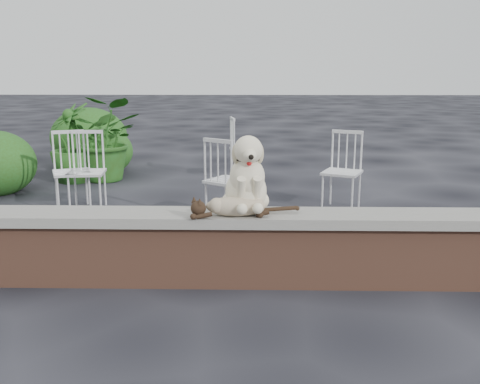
{
  "coord_description": "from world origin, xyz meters",
  "views": [
    {
      "loc": [
        0.16,
        -4.1,
        1.69
      ],
      "look_at": [
        0.07,
        0.2,
        0.7
      ],
      "focal_mm": 40.77,
      "sensor_mm": 36.0,
      "label": 1
    }
  ],
  "objects_px": {
    "cat": "(235,205)",
    "chair_c": "(229,179)",
    "dog": "(246,172)",
    "chair_d": "(342,171)",
    "chair_e": "(245,148)",
    "chair_a": "(71,171)",
    "potted_plant_b": "(72,143)",
    "chair_b": "(86,171)",
    "potted_plant_a": "(106,139)"
  },
  "relations": [
    {
      "from": "chair_d",
      "to": "cat",
      "type": "bearing_deg",
      "value": -92.35
    },
    {
      "from": "potted_plant_a",
      "to": "chair_e",
      "type": "bearing_deg",
      "value": 5.4
    },
    {
      "from": "chair_d",
      "to": "chair_b",
      "type": "relative_size",
      "value": 1.0
    },
    {
      "from": "chair_e",
      "to": "dog",
      "type": "bearing_deg",
      "value": 170.84
    },
    {
      "from": "chair_c",
      "to": "potted_plant_a",
      "type": "height_order",
      "value": "potted_plant_a"
    },
    {
      "from": "chair_a",
      "to": "chair_b",
      "type": "relative_size",
      "value": 1.0
    },
    {
      "from": "chair_d",
      "to": "potted_plant_a",
      "type": "height_order",
      "value": "potted_plant_a"
    },
    {
      "from": "cat",
      "to": "chair_d",
      "type": "bearing_deg",
      "value": 55.98
    },
    {
      "from": "chair_e",
      "to": "chair_d",
      "type": "bearing_deg",
      "value": -157.28
    },
    {
      "from": "dog",
      "to": "potted_plant_b",
      "type": "bearing_deg",
      "value": 116.72
    },
    {
      "from": "chair_a",
      "to": "chair_c",
      "type": "xyz_separation_m",
      "value": [
        1.91,
        -0.45,
        0.0
      ]
    },
    {
      "from": "cat",
      "to": "potted_plant_a",
      "type": "distance_m",
      "value": 4.59
    },
    {
      "from": "chair_b",
      "to": "potted_plant_a",
      "type": "relative_size",
      "value": 0.74
    },
    {
      "from": "chair_a",
      "to": "potted_plant_b",
      "type": "bearing_deg",
      "value": 85.21
    },
    {
      "from": "dog",
      "to": "chair_a",
      "type": "xyz_separation_m",
      "value": [
        -2.12,
        2.22,
        -0.42
      ]
    },
    {
      "from": "chair_a",
      "to": "chair_e",
      "type": "bearing_deg",
      "value": 20.82
    },
    {
      "from": "dog",
      "to": "cat",
      "type": "distance_m",
      "value": 0.28
    },
    {
      "from": "chair_c",
      "to": "potted_plant_a",
      "type": "xyz_separation_m",
      "value": [
        -1.93,
        2.18,
        0.17
      ]
    },
    {
      "from": "cat",
      "to": "potted_plant_a",
      "type": "xyz_separation_m",
      "value": [
        -2.06,
        4.1,
        -0.03
      ]
    },
    {
      "from": "chair_a",
      "to": "potted_plant_b",
      "type": "distance_m",
      "value": 1.69
    },
    {
      "from": "chair_d",
      "to": "chair_c",
      "type": "bearing_deg",
      "value": -134.7
    },
    {
      "from": "chair_a",
      "to": "chair_c",
      "type": "distance_m",
      "value": 1.96
    },
    {
      "from": "chair_a",
      "to": "chair_c",
      "type": "bearing_deg",
      "value": -35.59
    },
    {
      "from": "chair_d",
      "to": "chair_c",
      "type": "distance_m",
      "value": 1.44
    },
    {
      "from": "dog",
      "to": "chair_c",
      "type": "distance_m",
      "value": 1.83
    },
    {
      "from": "cat",
      "to": "chair_e",
      "type": "height_order",
      "value": "chair_e"
    },
    {
      "from": "dog",
      "to": "cat",
      "type": "relative_size",
      "value": 0.62
    },
    {
      "from": "cat",
      "to": "chair_e",
      "type": "distance_m",
      "value": 4.31
    },
    {
      "from": "dog",
      "to": "chair_c",
      "type": "bearing_deg",
      "value": 89.08
    },
    {
      "from": "chair_b",
      "to": "potted_plant_b",
      "type": "xyz_separation_m",
      "value": [
        -0.69,
        1.61,
        0.12
      ]
    },
    {
      "from": "chair_c",
      "to": "cat",
      "type": "bearing_deg",
      "value": 128.05
    },
    {
      "from": "dog",
      "to": "potted_plant_b",
      "type": "distance_m",
      "value": 4.65
    },
    {
      "from": "chair_e",
      "to": "potted_plant_a",
      "type": "relative_size",
      "value": 0.74
    },
    {
      "from": "cat",
      "to": "potted_plant_a",
      "type": "height_order",
      "value": "potted_plant_a"
    },
    {
      "from": "chair_d",
      "to": "potted_plant_a",
      "type": "distance_m",
      "value": 3.67
    },
    {
      "from": "cat",
      "to": "chair_a",
      "type": "relative_size",
      "value": 1.07
    },
    {
      "from": "potted_plant_b",
      "to": "cat",
      "type": "bearing_deg",
      "value": -57.37
    },
    {
      "from": "dog",
      "to": "cat",
      "type": "xyz_separation_m",
      "value": [
        -0.08,
        -0.15,
        -0.23
      ]
    },
    {
      "from": "chair_e",
      "to": "potted_plant_a",
      "type": "distance_m",
      "value": 2.1
    },
    {
      "from": "chair_c",
      "to": "potted_plant_b",
      "type": "height_order",
      "value": "potted_plant_b"
    },
    {
      "from": "dog",
      "to": "chair_e",
      "type": "bearing_deg",
      "value": 83.15
    },
    {
      "from": "chair_b",
      "to": "cat",
      "type": "bearing_deg",
      "value": -58.03
    },
    {
      "from": "dog",
      "to": "chair_b",
      "type": "relative_size",
      "value": 0.66
    },
    {
      "from": "dog",
      "to": "cat",
      "type": "bearing_deg",
      "value": -125.81
    },
    {
      "from": "dog",
      "to": "chair_e",
      "type": "distance_m",
      "value": 4.17
    },
    {
      "from": "chair_e",
      "to": "potted_plant_b",
      "type": "height_order",
      "value": "potted_plant_b"
    },
    {
      "from": "dog",
      "to": "chair_c",
      "type": "xyz_separation_m",
      "value": [
        -0.21,
        1.77,
        -0.42
      ]
    },
    {
      "from": "chair_c",
      "to": "chair_b",
      "type": "distance_m",
      "value": 1.79
    },
    {
      "from": "cat",
      "to": "chair_c",
      "type": "bearing_deg",
      "value": 86.19
    },
    {
      "from": "chair_a",
      "to": "potted_plant_a",
      "type": "relative_size",
      "value": 0.74
    }
  ]
}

